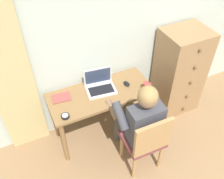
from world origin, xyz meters
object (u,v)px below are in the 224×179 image
object	(u,v)px
person_seated	(139,117)
computer_mouse	(127,84)
laptop	(100,85)
notebook_pad	(61,98)
chair	(146,140)
desk_clock	(65,116)
coffee_mug	(146,86)
dresser	(179,72)
desk	(101,100)

from	to	relation	value
person_seated	computer_mouse	xyz separation A→B (m)	(0.10, 0.49, 0.06)
person_seated	laptop	size ratio (longest dim) A/B	3.29
person_seated	notebook_pad	distance (m)	0.91
chair	desk_clock	bearing A→B (deg)	145.95
laptop	coffee_mug	bearing A→B (deg)	-26.57
dresser	laptop	world-z (taller)	dresser
chair	laptop	bearing A→B (deg)	105.69
computer_mouse	laptop	bearing A→B (deg)	159.57
laptop	notebook_pad	world-z (taller)	laptop
dresser	chair	size ratio (longest dim) A/B	1.38
dresser	computer_mouse	bearing A→B (deg)	-177.52
desk	notebook_pad	distance (m)	0.47
coffee_mug	dresser	bearing A→B (deg)	17.32
computer_mouse	coffee_mug	world-z (taller)	coffee_mug
dresser	laptop	distance (m)	1.15
chair	person_seated	bearing A→B (deg)	89.26
laptop	notebook_pad	bearing A→B (deg)	175.70
laptop	desk_clock	size ratio (longest dim) A/B	4.09
laptop	desk	bearing A→B (deg)	-108.26
computer_mouse	desk_clock	bearing A→B (deg)	-174.04
desk	chair	world-z (taller)	chair
chair	notebook_pad	size ratio (longest dim) A/B	4.24
chair	coffee_mug	bearing A→B (deg)	61.18
desk	person_seated	bearing A→B (deg)	-63.88
chair	coffee_mug	xyz separation A→B (m)	(0.28, 0.51, 0.27)
computer_mouse	notebook_pad	world-z (taller)	computer_mouse
desk	person_seated	xyz separation A→B (m)	(0.24, -0.49, 0.08)
computer_mouse	coffee_mug	size ratio (longest dim) A/B	0.83
dresser	chair	xyz separation A→B (m)	(-0.93, -0.71, -0.11)
coffee_mug	notebook_pad	bearing A→B (deg)	163.69
notebook_pad	desk_clock	bearing A→B (deg)	-93.49
chair	notebook_pad	distance (m)	1.06
computer_mouse	notebook_pad	size ratio (longest dim) A/B	0.48
dresser	coffee_mug	distance (m)	0.70
dresser	notebook_pad	world-z (taller)	dresser
laptop	notebook_pad	distance (m)	0.47
chair	laptop	size ratio (longest dim) A/B	2.42
dresser	desk_clock	xyz separation A→B (m)	(-1.65, -0.22, 0.12)
chair	computer_mouse	distance (m)	0.72
computer_mouse	desk_clock	size ratio (longest dim) A/B	1.11
chair	desk	bearing A→B (deg)	109.43
chair	computer_mouse	size ratio (longest dim) A/B	8.91
chair	notebook_pad	world-z (taller)	chair
computer_mouse	notebook_pad	bearing A→B (deg)	165.11
desk	computer_mouse	world-z (taller)	computer_mouse
desk	dresser	size ratio (longest dim) A/B	0.99
laptop	coffee_mug	size ratio (longest dim) A/B	3.06
notebook_pad	coffee_mug	distance (m)	1.00
desk	coffee_mug	bearing A→B (deg)	-17.85
computer_mouse	coffee_mug	bearing A→B (deg)	-50.87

